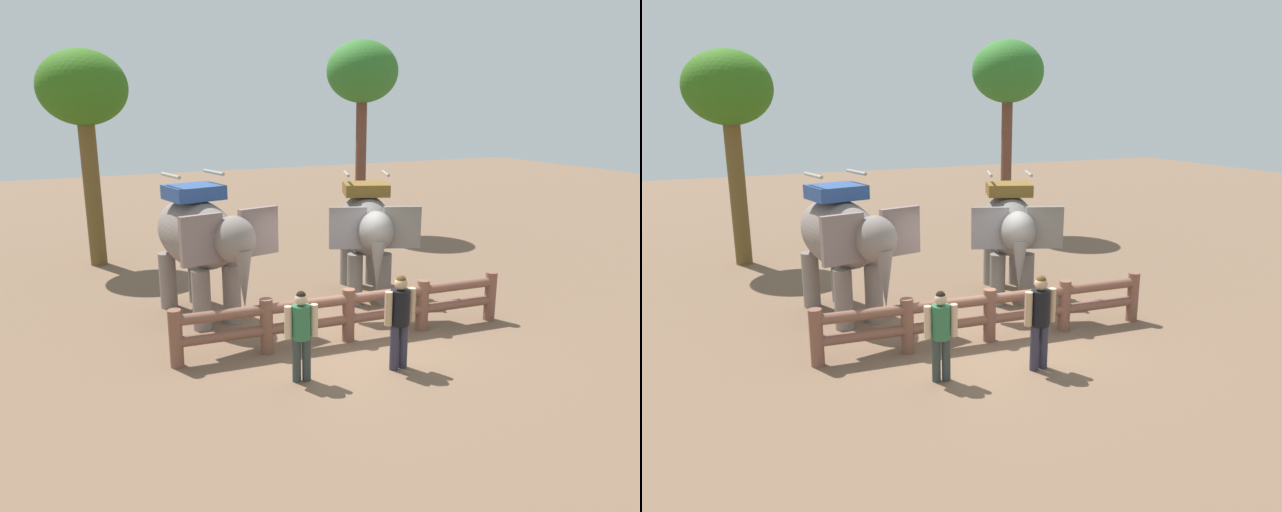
# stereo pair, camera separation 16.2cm
# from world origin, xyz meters

# --- Properties ---
(ground_plane) EXTENTS (60.00, 60.00, 0.00)m
(ground_plane) POSITION_xyz_m (0.00, 0.00, 0.00)
(ground_plane) COLOR brown
(log_fence) EXTENTS (6.77, 0.72, 1.05)m
(log_fence) POSITION_xyz_m (0.00, 0.24, 0.60)
(log_fence) COLOR brown
(log_fence) RESTS_ON ground
(elephant_near_left) EXTENTS (2.24, 3.70, 3.10)m
(elephant_near_left) POSITION_xyz_m (-2.20, 2.71, 1.74)
(elephant_near_left) COLOR gray
(elephant_near_left) RESTS_ON ground
(elephant_center) EXTENTS (2.50, 3.49, 2.94)m
(elephant_center) POSITION_xyz_m (1.65, 2.51, 1.65)
(elephant_center) COLOR slate
(elephant_center) RESTS_ON ground
(tourist_woman_in_black) EXTENTS (0.60, 0.34, 1.70)m
(tourist_woman_in_black) POSITION_xyz_m (0.21, -1.23, 0.98)
(tourist_woman_in_black) COLOR #2E2B3D
(tourist_woman_in_black) RESTS_ON ground
(tourist_man_in_blue) EXTENTS (0.55, 0.36, 1.57)m
(tourist_man_in_blue) POSITION_xyz_m (-1.50, -0.96, 0.91)
(tourist_man_in_blue) COLOR #2F3836
(tourist_man_in_blue) RESTS_ON ground
(tree_far_left) EXTENTS (2.42, 2.42, 6.52)m
(tree_far_left) POSITION_xyz_m (5.05, 8.99, 5.33)
(tree_far_left) COLOR brown
(tree_far_left) RESTS_ON ground
(tree_back_center) EXTENTS (2.35, 2.35, 5.88)m
(tree_back_center) POSITION_xyz_m (-3.85, 8.23, 4.68)
(tree_back_center) COLOR brown
(tree_back_center) RESTS_ON ground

